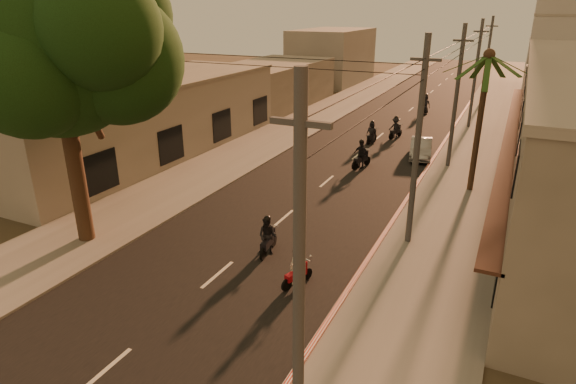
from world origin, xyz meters
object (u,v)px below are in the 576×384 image
Objects in this scene: scooter_red at (296,269)px; scooter_far_c at (425,105)px; broadleaf_tree at (65,46)px; scooter_mid_b at (361,155)px; palm_tree at (488,63)px; scooter_far_b at (395,128)px; scooter_far_a at (372,133)px; scooter_mid_a at (268,237)px; parked_car at (421,148)px.

scooter_far_c reaches higher than scooter_red.
broadleaf_tree is 6.24× the size of scooter_mid_b.
scooter_mid_b reaches higher than scooter_red.
scooter_far_b is at bearing 124.27° from palm_tree.
palm_tree is at bearing 43.48° from broadleaf_tree.
scooter_far_a is at bearing 118.29° from scooter_red.
scooter_mid_a is (-2.15, 1.80, 0.10)m from scooter_red.
parked_car is at bearing -39.42° from scooter_far_b.
scooter_far_a is 0.43× the size of parked_car.
scooter_mid_b is at bearing -137.06° from parked_car.
scooter_far_c is (-2.48, 14.91, 0.21)m from parked_car.
parked_car is 15.12m from scooter_far_c.
broadleaf_tree is at bearing -98.28° from scooter_mid_b.
palm_tree is 22.27m from scooter_far_c.
scooter_red is 2.80m from scooter_mid_a.
scooter_mid_a is (7.60, 2.28, -7.67)m from broadleaf_tree.
scooter_mid_b is (-6.96, 1.41, -6.27)m from palm_tree.
scooter_mid_a is 0.94× the size of scooter_mid_b.
scooter_far_c is at bearing 105.46° from scooter_far_b.
palm_tree is 14.94m from scooter_mid_a.
scooter_far_c is at bearing 107.32° from palm_tree.
parked_car is 2.14× the size of scooter_far_c.
palm_tree is 9.47m from scooter_mid_b.
scooter_far_a is 1.00× the size of scooter_far_b.
scooter_far_b reaches higher than parked_car.
scooter_red is at bearing -67.71° from scooter_far_b.
scooter_far_c reaches higher than scooter_far_a.
palm_tree is 12.77m from scooter_far_a.
scooter_red is at bearing -102.93° from parked_car.
scooter_mid_b is (0.05, 12.98, 0.07)m from scooter_mid_a.
palm_tree reaches higher than parked_car.
scooter_mid_a reaches higher than scooter_far_a.
palm_tree is 4.53× the size of scooter_far_a.
scooter_far_a is (-1.08, 6.21, -0.08)m from scooter_mid_b.
scooter_mid_a is at bearing -110.36° from parked_car.
parked_car is (-3.88, 5.48, -6.49)m from palm_tree.
scooter_mid_b is at bearing -99.11° from scooter_far_c.
scooter_far_b is 10.49m from scooter_far_c.
palm_tree is 4.16× the size of scooter_far_c.
palm_tree reaches higher than scooter_mid_a.
scooter_far_c is at bearing 89.47° from parked_car.
palm_tree reaches higher than scooter_far_a.
scooter_far_a reaches higher than parked_car.
scooter_far_a is at bearing -101.61° from scooter_far_b.
scooter_mid_a is 31.97m from scooter_far_c.
scooter_far_b is at bearing -99.48° from scooter_far_c.
scooter_far_c is (-1.50, 33.76, 0.16)m from scooter_red.
parked_car is (3.13, 17.05, -0.14)m from scooter_mid_a.
scooter_far_b is 0.43× the size of parked_car.
palm_tree is 4.52× the size of scooter_mid_a.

